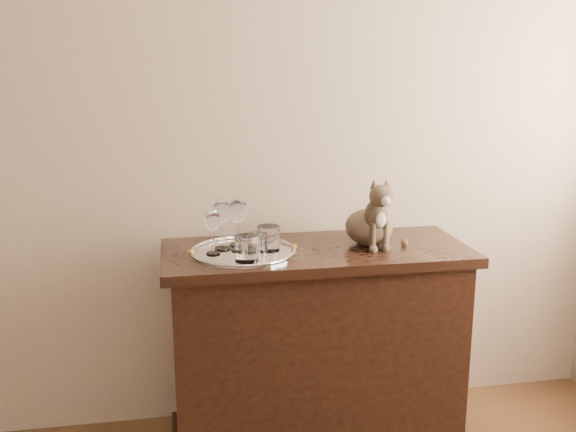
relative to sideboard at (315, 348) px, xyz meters
The scene contains 11 objects.
wall_back 1.15m from the sideboard, 152.68° to the left, with size 4.00×0.10×2.70m, color tan.
sideboard is the anchor object (origin of this frame).
tray 0.52m from the sideboard, behind, with size 0.40×0.40×0.01m, color silver.
wine_glass_a 0.64m from the sideboard, behind, with size 0.07×0.07×0.20m, color white, non-canonical shape.
wine_glass_b 0.61m from the sideboard, 167.47° to the left, with size 0.07×0.07×0.18m, color white, non-canonical shape.
wine_glass_c 0.66m from the sideboard, behind, with size 0.06×0.06×0.17m, color white, non-canonical shape.
wine_glass_d 0.61m from the sideboard, behind, with size 0.08×0.08×0.20m, color white, non-canonical shape.
tumbler_a 0.54m from the sideboard, 163.39° to the right, with size 0.07×0.07×0.08m, color white.
tumbler_b 0.58m from the sideboard, 153.19° to the right, with size 0.09×0.09×0.10m, color white.
tumbler_c 0.52m from the sideboard, behind, with size 0.09×0.09×0.10m, color silver.
cat 0.61m from the sideboard, ahead, with size 0.28×0.26×0.28m, color brown, non-canonical shape.
Camera 1 is at (0.06, -0.41, 1.56)m, focal length 40.00 mm.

